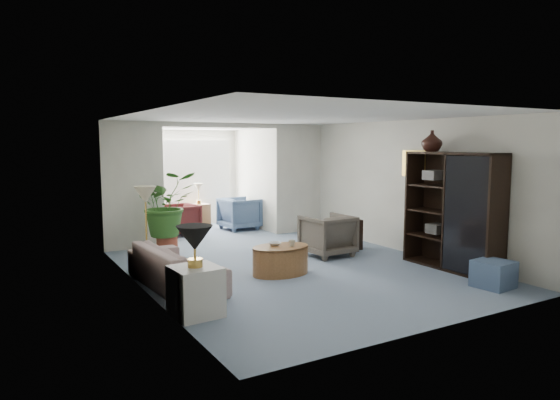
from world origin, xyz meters
TOP-DOWN VIEW (x-y plane):
  - floor at (0.00, 0.00)m, footprint 6.00×6.00m
  - sunroom_floor at (0.00, 4.10)m, footprint 2.60×2.60m
  - back_pier_left at (-1.90, 3.00)m, footprint 1.20×0.12m
  - back_pier_right at (1.90, 3.00)m, footprint 1.20×0.12m
  - back_header at (0.00, 3.00)m, footprint 2.60×0.12m
  - window_pane at (0.00, 5.18)m, footprint 2.20×0.02m
  - window_blinds at (0.00, 5.15)m, footprint 2.20×0.02m
  - framed_picture at (2.46, -0.10)m, footprint 0.04×0.50m
  - sofa at (-2.03, 0.12)m, footprint 0.93×2.05m
  - end_table at (-2.23, -1.23)m, footprint 0.59×0.59m
  - table_lamp at (-2.23, -1.23)m, footprint 0.44×0.44m
  - floor_lamp at (-2.16, 1.18)m, footprint 0.36×0.36m
  - coffee_table at (-0.38, -0.07)m, footprint 1.16×1.16m
  - coffee_bowl at (-0.43, 0.03)m, footprint 0.25×0.25m
  - coffee_cup at (-0.23, -0.17)m, footprint 0.13×0.13m
  - wingback_chair at (1.04, 0.64)m, footprint 0.85×0.87m
  - side_table_dark at (1.74, 0.94)m, footprint 0.59×0.53m
  - entertainment_cabinet at (2.23, -1.20)m, footprint 0.46×1.74m
  - cabinet_urn at (2.23, -0.70)m, footprint 0.34×0.34m
  - ottoman at (1.92, -2.25)m, footprint 0.53×0.53m
  - plant_pot at (-1.46, 2.37)m, footprint 0.40×0.40m
  - house_plant at (-1.46, 2.37)m, footprint 1.11×0.96m
  - sunroom_chair_blue at (0.85, 4.02)m, footprint 0.91×0.89m
  - sunroom_chair_maroon at (-0.65, 4.02)m, footprint 0.83×0.81m
  - sunroom_table at (0.10, 4.77)m, footprint 0.50×0.40m
  - shelf_clutter at (2.18, -1.21)m, footprint 0.30×1.06m

SIDE VIEW (x-z plane):
  - floor at x=0.00m, z-range 0.00..0.00m
  - sunroom_floor at x=0.00m, z-range 0.00..0.00m
  - plant_pot at x=-1.46m, z-range 0.00..0.32m
  - ottoman at x=1.92m, z-range 0.00..0.39m
  - coffee_table at x=-0.38m, z-range 0.00..0.45m
  - sunroom_table at x=0.10m, z-range 0.00..0.58m
  - sofa at x=-2.03m, z-range 0.00..0.58m
  - side_table_dark at x=1.74m, z-range 0.00..0.59m
  - end_table at x=-2.23m, z-range 0.00..0.60m
  - sunroom_chair_maroon at x=-0.65m, z-range 0.00..0.70m
  - wingback_chair at x=1.04m, z-range 0.00..0.77m
  - sunroom_chair_blue at x=0.85m, z-range 0.00..0.77m
  - coffee_bowl at x=-0.43m, z-range 0.45..0.50m
  - coffee_cup at x=-0.23m, z-range 0.45..0.55m
  - house_plant at x=-1.46m, z-range 0.32..1.55m
  - table_lamp at x=-2.23m, z-range 0.80..1.10m
  - entertainment_cabinet at x=2.23m, z-range 0.00..1.93m
  - shelf_clutter at x=2.18m, z-range 0.45..1.51m
  - back_pier_left at x=-1.90m, z-range 0.00..2.50m
  - back_pier_right at x=1.90m, z-range 0.00..2.50m
  - floor_lamp at x=-2.16m, z-range 1.11..1.39m
  - window_pane at x=0.00m, z-range 0.65..2.15m
  - window_blinds at x=0.00m, z-range 0.65..2.15m
  - framed_picture at x=2.46m, z-range 1.50..1.90m
  - cabinet_urn at x=2.23m, z-range 1.93..2.29m
  - back_header at x=0.00m, z-range 2.40..2.50m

